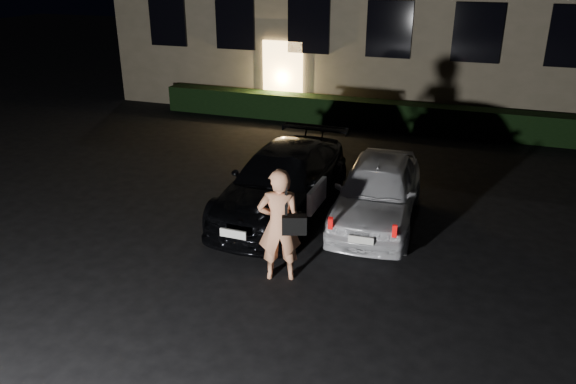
% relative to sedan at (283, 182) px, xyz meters
% --- Properties ---
extents(ground, '(80.00, 80.00, 0.00)m').
position_rel_sedan_xyz_m(ground, '(0.71, -3.37, -0.68)').
color(ground, black).
rests_on(ground, ground).
extents(hedge, '(15.00, 0.70, 0.85)m').
position_rel_sedan_xyz_m(hedge, '(0.71, 7.13, -0.25)').
color(hedge, black).
rests_on(hedge, ground).
extents(sedan, '(2.04, 4.79, 1.35)m').
position_rel_sedan_xyz_m(sedan, '(0.00, 0.00, 0.00)').
color(sedan, black).
rests_on(sedan, ground).
extents(hatch, '(1.79, 4.00, 1.33)m').
position_rel_sedan_xyz_m(hatch, '(1.96, 0.19, -0.01)').
color(hatch, silver).
rests_on(hatch, ground).
extents(man, '(0.91, 0.68, 1.96)m').
position_rel_sedan_xyz_m(man, '(0.89, -2.57, 0.30)').
color(man, '#E39468').
rests_on(man, ground).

